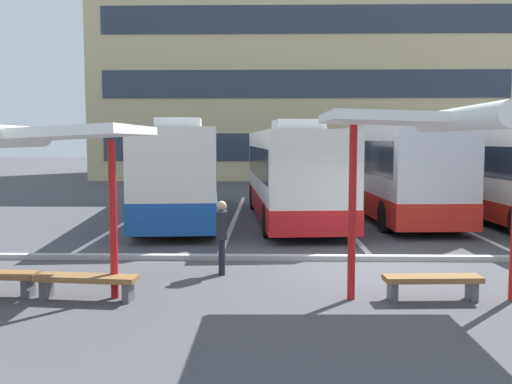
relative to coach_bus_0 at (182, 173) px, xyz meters
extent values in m
plane|color=#47474C|center=(5.71, -8.30, -1.65)|extent=(160.00, 160.00, 0.00)
cube|color=#D1BC8C|center=(5.71, 25.49, 9.11)|extent=(30.25, 14.43, 21.51)
cube|color=#2D3847|center=(5.71, 18.25, 0.72)|extent=(27.83, 0.08, 1.89)
cube|color=#2D3847|center=(5.71, 18.25, 5.02)|extent=(27.83, 0.08, 1.89)
cube|color=#2D3847|center=(5.71, 18.25, 9.32)|extent=(27.83, 0.08, 1.89)
cube|color=silver|center=(0.00, 0.00, 0.11)|extent=(3.53, 11.50, 2.96)
cube|color=#194C9E|center=(0.00, 0.00, -0.93)|extent=(3.57, 11.54, 0.89)
cube|color=black|center=(0.00, 0.00, 0.45)|extent=(3.47, 10.60, 1.17)
cube|color=black|center=(-0.54, 5.60, 0.46)|extent=(2.16, 0.29, 1.78)
cube|color=silver|center=(0.14, -1.41, 1.77)|extent=(1.68, 2.33, 0.36)
cylinder|color=black|center=(-1.51, 3.93, -1.15)|extent=(0.39, 1.02, 1.00)
cylinder|color=black|center=(0.74, 4.15, -1.15)|extent=(0.39, 1.02, 1.00)
cylinder|color=black|center=(-0.74, -4.15, -1.15)|extent=(0.39, 1.02, 1.00)
cylinder|color=black|center=(1.51, -3.93, -1.15)|extent=(0.39, 1.02, 1.00)
cube|color=silver|center=(4.03, -0.69, 0.07)|extent=(3.38, 10.18, 2.89)
cube|color=red|center=(4.03, -0.69, -1.02)|extent=(3.42, 10.22, 0.71)
cube|color=black|center=(4.03, -0.69, 0.45)|extent=(3.34, 9.39, 1.02)
cube|color=black|center=(3.61, 4.27, 0.42)|extent=(2.23, 0.27, 1.73)
cube|color=silver|center=(4.14, -1.93, 1.70)|extent=(1.70, 2.32, 0.36)
cylinder|color=black|center=(2.58, 2.60, -1.15)|extent=(0.38, 1.02, 1.00)
cylinder|color=black|center=(4.90, 2.80, -1.15)|extent=(0.38, 1.02, 1.00)
cylinder|color=black|center=(3.16, -4.17, -1.15)|extent=(0.38, 1.02, 1.00)
cylinder|color=black|center=(5.48, -3.97, -1.15)|extent=(0.38, 1.02, 1.00)
cube|color=silver|center=(7.73, 1.21, 0.19)|extent=(2.98, 12.04, 3.12)
cube|color=red|center=(7.73, 1.21, -0.97)|extent=(3.02, 12.08, 0.80)
cube|color=black|center=(7.73, 1.21, 0.63)|extent=(2.96, 11.09, 1.12)
cube|color=black|center=(7.46, 7.15, 0.56)|extent=(2.14, 0.18, 1.87)
cube|color=silver|center=(7.80, -0.28, 1.92)|extent=(1.56, 2.26, 0.36)
cylinder|color=black|center=(6.41, 5.53, -1.15)|extent=(0.35, 1.01, 1.00)
cylinder|color=black|center=(8.65, 5.63, -1.15)|extent=(0.35, 1.01, 1.00)
cylinder|color=black|center=(6.81, -3.20, -1.15)|extent=(0.35, 1.01, 1.00)
cylinder|color=black|center=(9.05, -3.10, -1.15)|extent=(0.35, 1.01, 1.00)
cube|color=silver|center=(11.31, 0.05, 0.10)|extent=(3.10, 11.98, 2.94)
cube|color=red|center=(11.31, 0.05, -1.05)|extent=(3.14, 12.02, 0.65)
cube|color=black|center=(11.31, 0.05, 0.52)|extent=(3.07, 11.04, 0.99)
cube|color=black|center=(10.96, 5.94, 0.45)|extent=(2.12, 0.20, 1.76)
cylinder|color=black|center=(9.96, 4.31, -1.15)|extent=(0.36, 1.02, 1.00)
cylinder|color=black|center=(12.16, 4.44, -1.15)|extent=(0.36, 1.02, 1.00)
cube|color=white|center=(-1.81, 0.29, -1.64)|extent=(0.16, 14.00, 0.01)
cube|color=white|center=(1.95, 0.29, -1.64)|extent=(0.16, 14.00, 0.01)
cube|color=white|center=(5.71, 0.29, -1.64)|extent=(0.16, 14.00, 0.01)
cube|color=white|center=(9.46, 0.29, -1.64)|extent=(0.16, 14.00, 0.01)
cylinder|color=red|center=(0.36, -10.60, -0.21)|extent=(0.14, 0.14, 2.88)
cube|color=white|center=(-1.01, -10.60, 1.31)|extent=(3.74, 3.34, 0.35)
cube|color=#4C4C51|center=(-1.25, -10.57, -1.47)|extent=(0.15, 0.34, 0.35)
cube|color=brown|center=(-0.11, -10.73, -1.25)|extent=(1.88, 0.61, 0.10)
cube|color=#4C4C51|center=(-0.88, -10.66, -1.47)|extent=(0.15, 0.35, 0.35)
cube|color=#4C4C51|center=(0.66, -10.81, -1.47)|extent=(0.15, 0.35, 0.35)
cylinder|color=red|center=(4.65, -10.60, -0.08)|extent=(0.14, 0.14, 3.14)
cube|color=white|center=(6.10, -10.60, 1.58)|extent=(3.89, 2.59, 0.27)
cylinder|color=white|center=(6.10, -11.75, 1.55)|extent=(0.36, 3.89, 0.36)
cube|color=brown|center=(6.10, -10.65, -1.25)|extent=(1.75, 0.50, 0.10)
cube|color=#4C4C51|center=(5.38, -10.68, -1.47)|extent=(0.14, 0.34, 0.35)
cube|color=#4C4C51|center=(6.81, -10.62, -1.47)|extent=(0.14, 0.34, 0.35)
cube|color=#ADADA8|center=(5.71, -7.29, -1.59)|extent=(44.00, 0.24, 0.12)
cylinder|color=black|center=(2.16, -8.68, -1.25)|extent=(0.14, 0.14, 0.79)
cylinder|color=black|center=(2.17, -8.84, -1.25)|extent=(0.14, 0.14, 0.79)
cube|color=#26262D|center=(2.17, -8.76, -0.57)|extent=(0.25, 0.47, 0.59)
sphere|color=tan|center=(2.17, -8.76, -0.17)|extent=(0.21, 0.21, 0.21)
camera|label=1|loc=(3.14, -20.57, 1.23)|focal=39.45mm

